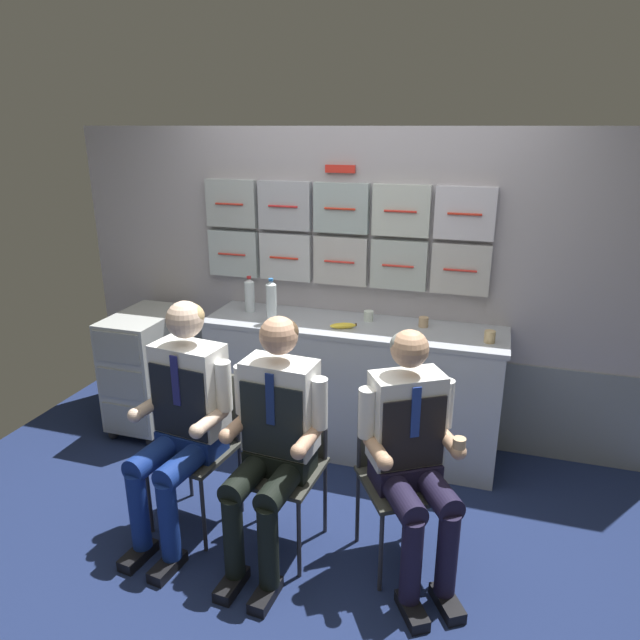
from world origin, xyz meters
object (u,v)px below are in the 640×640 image
object	(u,v)px
crew_member_right	(274,432)
sparkling_bottle_green	(250,295)
snack_banana	(343,326)
folding_chair_by_counter	(398,459)
paper_cup_blue	(490,336)
crew_member_left	(182,411)
service_trolley	(148,367)
crew_member_by_counter	(412,448)
folding_chair_left	(202,430)
folding_chair_right	(288,448)

from	to	relation	value
crew_member_right	sparkling_bottle_green	xyz separation A→B (m)	(-0.66, 1.21, 0.31)
snack_banana	sparkling_bottle_green	bearing A→B (deg)	167.71
folding_chair_by_counter	paper_cup_blue	bearing A→B (deg)	65.32
sparkling_bottle_green	paper_cup_blue	bearing A→B (deg)	-4.68
crew_member_left	paper_cup_blue	bearing A→B (deg)	34.80
service_trolley	crew_member_by_counter	world-z (taller)	crew_member_by_counter
folding_chair_left	crew_member_by_counter	distance (m)	1.19
snack_banana	folding_chair_right	bearing A→B (deg)	-93.38
folding_chair_by_counter	folding_chair_right	bearing A→B (deg)	-172.66
folding_chair_by_counter	snack_banana	world-z (taller)	snack_banana
folding_chair_left	folding_chair_right	xyz separation A→B (m)	(0.52, -0.04, 0.00)
crew_member_left	folding_chair_by_counter	xyz separation A→B (m)	(1.11, 0.20, -0.19)
sparkling_bottle_green	folding_chair_by_counter	bearing A→B (deg)	-38.36
service_trolley	crew_member_left	xyz separation A→B (m)	(0.87, -0.97, 0.26)
crew_member_right	crew_member_by_counter	world-z (taller)	crew_member_right
folding_chair_right	folding_chair_by_counter	xyz separation A→B (m)	(0.57, 0.07, 0.00)
crew_member_by_counter	folding_chair_by_counter	bearing A→B (deg)	121.96
crew_member_left	folding_chair_right	bearing A→B (deg)	12.76
folding_chair_by_counter	crew_member_left	bearing A→B (deg)	-170.00
crew_member_left	paper_cup_blue	xyz separation A→B (m)	(1.50, 1.04, 0.22)
folding_chair_right	crew_member_right	size ratio (longest dim) A/B	0.67
folding_chair_by_counter	crew_member_by_counter	size ratio (longest dim) A/B	0.69
crew_member_left	sparkling_bottle_green	distance (m)	1.22
crew_member_right	crew_member_by_counter	size ratio (longest dim) A/B	1.02
folding_chair_left	paper_cup_blue	size ratio (longest dim) A/B	11.78
sparkling_bottle_green	crew_member_right	bearing A→B (deg)	-61.58
paper_cup_blue	sparkling_bottle_green	bearing A→B (deg)	175.32
service_trolley	crew_member_left	size ratio (longest dim) A/B	0.67
folding_chair_right	folding_chair_by_counter	world-z (taller)	same
service_trolley	paper_cup_blue	distance (m)	2.42
crew_member_by_counter	paper_cup_blue	world-z (taller)	crew_member_by_counter
folding_chair_left	crew_member_right	size ratio (longest dim) A/B	0.67
folding_chair_left	crew_member_by_counter	xyz separation A→B (m)	(1.18, -0.10, 0.16)
sparkling_bottle_green	paper_cup_blue	distance (m)	1.64
crew_member_left	crew_member_by_counter	world-z (taller)	crew_member_left
folding_chair_by_counter	snack_banana	size ratio (longest dim) A/B	5.03
folding_chair_left	folding_chair_right	world-z (taller)	same
paper_cup_blue	folding_chair_right	bearing A→B (deg)	-136.20
crew_member_right	service_trolley	bearing A→B (deg)	144.36
paper_cup_blue	crew_member_right	bearing A→B (deg)	-131.95
folding_chair_by_counter	sparkling_bottle_green	size ratio (longest dim) A/B	3.41
crew_member_by_counter	sparkling_bottle_green	bearing A→B (deg)	139.83
folding_chair_right	crew_member_by_counter	bearing A→B (deg)	-5.64
service_trolley	crew_member_left	distance (m)	1.33
crew_member_left	sparkling_bottle_green	xyz separation A→B (m)	(-0.13, 1.18, 0.30)
crew_member_left	sparkling_bottle_green	bearing A→B (deg)	96.15
folding_chair_right	snack_banana	distance (m)	0.98
folding_chair_left	sparkling_bottle_green	distance (m)	1.14
sparkling_bottle_green	snack_banana	xyz separation A→B (m)	(0.72, -0.16, -0.10)
service_trolley	sparkling_bottle_green	xyz separation A→B (m)	(0.75, 0.21, 0.56)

